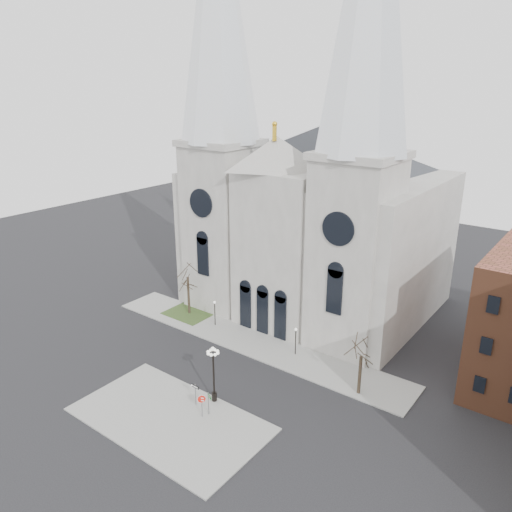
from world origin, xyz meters
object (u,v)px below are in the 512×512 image
Objects in this scene: globe_lamp at (213,367)px; one_way_sign at (195,391)px; stop_sign at (202,401)px; street_name_sign at (209,402)px.

globe_lamp is 2.62× the size of one_way_sign.
stop_sign is 1.05× the size of one_way_sign.
globe_lamp reaches higher than stop_sign.
globe_lamp is at bearing 81.56° from stop_sign.
stop_sign is 2.05m from one_way_sign.
stop_sign reaches higher than one_way_sign.
globe_lamp is 2.52× the size of street_name_sign.
globe_lamp is 3.15m from street_name_sign.
street_name_sign is at bearing 40.78° from stop_sign.
stop_sign reaches higher than street_name_sign.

